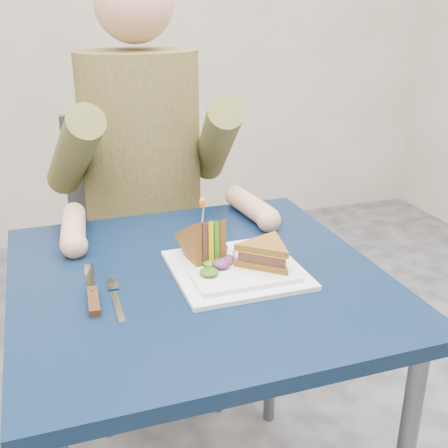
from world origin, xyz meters
name	(u,v)px	position (x,y,z in m)	size (l,w,h in m)	color
table	(198,307)	(0.00, 0.00, 0.65)	(0.75, 0.75, 0.73)	black
chair	(141,238)	(0.00, 0.66, 0.54)	(0.42, 0.40, 0.93)	#47474C
diner	(142,131)	(0.00, 0.54, 0.91)	(0.54, 0.59, 0.74)	brown
plate	(236,268)	(0.08, -0.02, 0.74)	(0.26, 0.26, 0.02)	white
sandwich_flat	(266,253)	(0.13, -0.04, 0.78)	(0.19, 0.19, 0.05)	brown
sandwich_upright	(203,244)	(0.02, 0.03, 0.78)	(0.09, 0.15, 0.15)	brown
fork	(116,299)	(-0.18, -0.06, 0.73)	(0.02, 0.18, 0.01)	silver
knife	(93,296)	(-0.22, -0.04, 0.74)	(0.03, 0.22, 0.02)	silver
toothpick	(203,215)	(0.02, 0.03, 0.85)	(0.00, 0.00, 0.06)	tan
toothpick_frill	(203,202)	(0.02, 0.03, 0.88)	(0.01, 0.01, 0.02)	orange
lettuce_spill	(237,257)	(0.08, -0.01, 0.76)	(0.15, 0.13, 0.02)	#337A14
onion_ring	(242,255)	(0.09, -0.01, 0.77)	(0.04, 0.04, 0.01)	#9E4C7A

